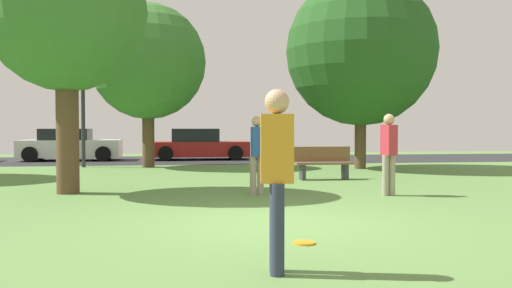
# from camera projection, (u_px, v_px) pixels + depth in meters

# --- Properties ---
(ground_plane) EXTENTS (44.00, 44.00, 0.00)m
(ground_plane) POSITION_uv_depth(u_px,v_px,m) (275.00, 224.00, 8.08)
(ground_plane) COLOR #5B8442
(road_strip) EXTENTS (44.00, 6.40, 0.01)m
(road_strip) POSITION_uv_depth(u_px,v_px,m) (212.00, 160.00, 23.92)
(road_strip) COLOR #28282B
(road_strip) RESTS_ON ground_plane
(oak_tree_right) EXTENTS (3.47, 3.47, 5.68)m
(oak_tree_right) POSITION_uv_depth(u_px,v_px,m) (66.00, 13.00, 11.66)
(oak_tree_right) COLOR brown
(oak_tree_right) RESTS_ON ground_plane
(oak_tree_left) EXTENTS (5.17, 5.17, 6.66)m
(oak_tree_left) POSITION_uv_depth(u_px,v_px,m) (361.00, 51.00, 18.64)
(oak_tree_left) COLOR brown
(oak_tree_left) RESTS_ON ground_plane
(birch_tree_lone) EXTENTS (4.15, 4.15, 5.88)m
(birch_tree_lone) POSITION_uv_depth(u_px,v_px,m) (148.00, 62.00, 19.40)
(birch_tree_lone) COLOR brown
(birch_tree_lone) RESTS_ON ground_plane
(person_thrower) EXTENTS (0.35, 0.30, 1.82)m
(person_thrower) POSITION_uv_depth(u_px,v_px,m) (277.00, 171.00, 5.31)
(person_thrower) COLOR #2D334C
(person_thrower) RESTS_ON ground_plane
(person_bystander) EXTENTS (0.30, 0.36, 1.72)m
(person_bystander) POSITION_uv_depth(u_px,v_px,m) (389.00, 150.00, 11.38)
(person_bystander) COLOR gray
(person_bystander) RESTS_ON ground_plane
(person_walking) EXTENTS (0.30, 0.32, 1.68)m
(person_walking) POSITION_uv_depth(u_px,v_px,m) (257.00, 151.00, 11.53)
(person_walking) COLOR gray
(person_walking) RESTS_ON ground_plane
(frisbee_disc) EXTENTS (0.27, 0.27, 0.03)m
(frisbee_disc) POSITION_uv_depth(u_px,v_px,m) (304.00, 243.00, 6.69)
(frisbee_disc) COLOR orange
(frisbee_disc) RESTS_ON ground_plane
(parked_car_white) EXTENTS (4.19, 1.93, 1.37)m
(parked_car_white) POSITION_uv_depth(u_px,v_px,m) (70.00, 146.00, 23.26)
(parked_car_white) COLOR white
(parked_car_white) RESTS_ON ground_plane
(parked_car_red) EXTENTS (4.26, 2.06, 1.37)m
(parked_car_red) POSITION_uv_depth(u_px,v_px,m) (199.00, 145.00, 23.99)
(parked_car_red) COLOR #B21E1E
(parked_car_red) RESTS_ON ground_plane
(park_bench) EXTENTS (1.60, 0.45, 0.90)m
(park_bench) POSITION_uv_depth(u_px,v_px,m) (323.00, 163.00, 14.93)
(park_bench) COLOR brown
(park_bench) RESTS_ON ground_plane
(street_lamp_post) EXTENTS (0.14, 0.14, 4.50)m
(street_lamp_post) POSITION_uv_depth(u_px,v_px,m) (83.00, 105.00, 19.41)
(street_lamp_post) COLOR #2D2D33
(street_lamp_post) RESTS_ON ground_plane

